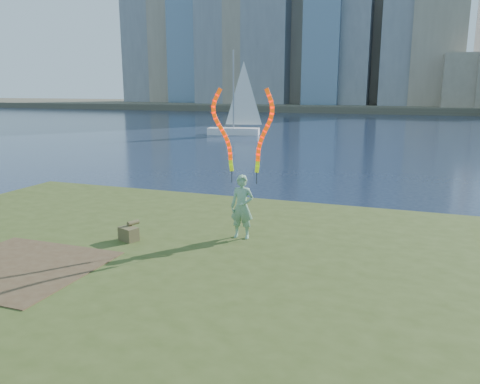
% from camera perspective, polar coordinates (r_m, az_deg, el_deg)
% --- Properties ---
extents(ground, '(320.00, 320.00, 0.00)m').
position_cam_1_polar(ground, '(12.34, -6.96, -8.68)').
color(ground, '#17233B').
rests_on(ground, ground).
extents(grassy_knoll, '(20.00, 18.00, 0.80)m').
position_cam_1_polar(grassy_knoll, '(10.38, -12.81, -11.12)').
color(grassy_knoll, '#394819').
rests_on(grassy_knoll, ground).
extents(dirt_patch, '(3.20, 3.00, 0.02)m').
position_cam_1_polar(dirt_patch, '(10.89, -25.48, -8.26)').
color(dirt_patch, '#47331E').
rests_on(dirt_patch, grassy_knoll).
extents(far_shore, '(320.00, 40.00, 1.20)m').
position_cam_1_polar(far_shore, '(105.44, 17.26, 9.90)').
color(far_shore, '#4D4839').
rests_on(far_shore, ground).
extents(woman_with_ribbons, '(2.03, 0.41, 3.98)m').
position_cam_1_polar(woman_with_ribbons, '(11.40, 0.33, 1.26)').
color(woman_with_ribbons, '#1B6A34').
rests_on(woman_with_ribbons, grassy_knoll).
extents(canvas_bag, '(0.54, 0.61, 0.44)m').
position_cam_1_polar(canvas_bag, '(11.80, -13.38, -4.89)').
color(canvas_bag, brown).
rests_on(canvas_bag, grassy_knoll).
extents(sailboat, '(5.35, 2.54, 8.03)m').
position_cam_1_polar(sailboat, '(45.95, -0.46, 8.71)').
color(sailboat, white).
rests_on(sailboat, ground).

